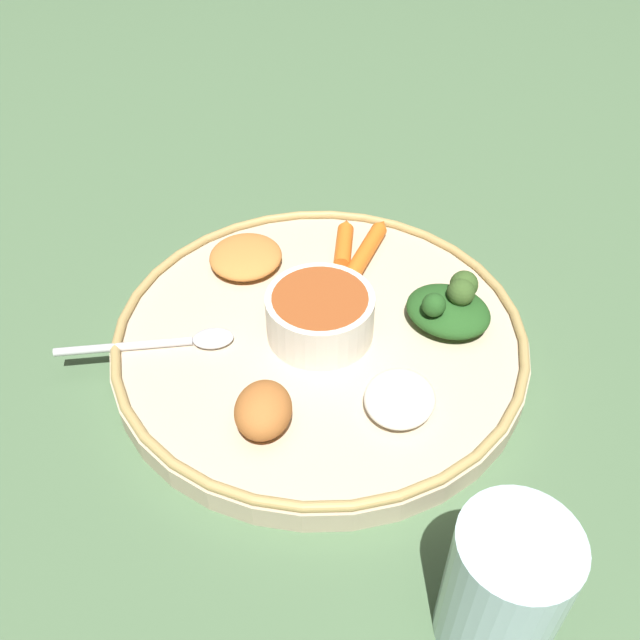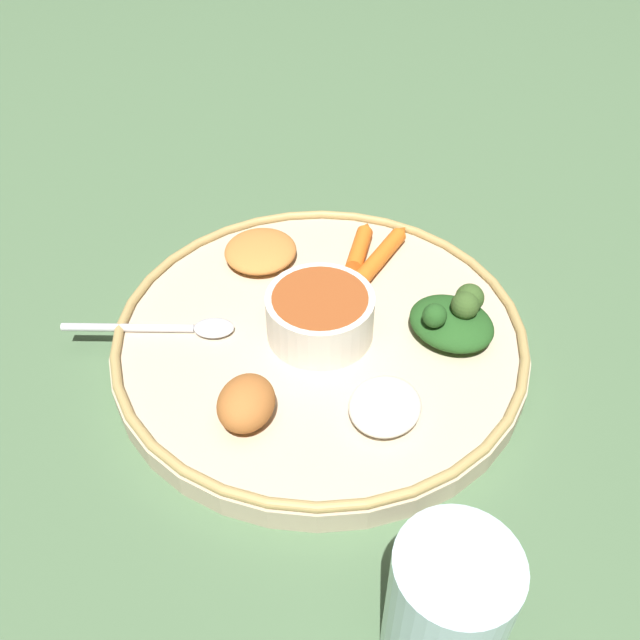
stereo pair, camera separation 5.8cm
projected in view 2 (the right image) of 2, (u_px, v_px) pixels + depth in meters
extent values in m
plane|color=#4C6B47|center=(320.00, 350.00, 0.61)|extent=(2.40, 2.40, 0.00)
cylinder|color=#C6B293|center=(320.00, 342.00, 0.60)|extent=(0.35, 0.35, 0.02)
torus|color=tan|center=(320.00, 330.00, 0.59)|extent=(0.35, 0.35, 0.01)
cylinder|color=silver|center=(320.00, 315.00, 0.58)|extent=(0.09, 0.09, 0.04)
cylinder|color=#99471E|center=(320.00, 300.00, 0.57)|extent=(0.08, 0.08, 0.01)
ellipsoid|color=silver|center=(214.00, 328.00, 0.59)|extent=(0.03, 0.04, 0.01)
cylinder|color=silver|center=(128.00, 328.00, 0.59)|extent=(0.03, 0.11, 0.01)
ellipsoid|color=#23511E|center=(451.00, 323.00, 0.58)|extent=(0.09, 0.09, 0.03)
sphere|color=#385623|center=(470.00, 298.00, 0.57)|extent=(0.02, 0.02, 0.02)
sphere|color=#23511E|center=(435.00, 316.00, 0.56)|extent=(0.02, 0.02, 0.02)
sphere|color=#385623|center=(465.00, 305.00, 0.57)|extent=(0.02, 0.02, 0.02)
cylinder|color=orange|center=(380.00, 257.00, 0.65)|extent=(0.08, 0.04, 0.02)
cone|color=orange|center=(402.00, 231.00, 0.68)|extent=(0.02, 0.02, 0.01)
cylinder|color=orange|center=(359.00, 249.00, 0.66)|extent=(0.06, 0.02, 0.02)
cone|color=orange|center=(366.00, 228.00, 0.69)|extent=(0.02, 0.01, 0.01)
ellipsoid|color=#B2662D|center=(246.00, 403.00, 0.51)|extent=(0.05, 0.04, 0.03)
ellipsoid|color=#C67A38|center=(261.00, 251.00, 0.66)|extent=(0.08, 0.08, 0.02)
ellipsoid|color=silver|center=(385.00, 406.00, 0.52)|extent=(0.07, 0.07, 0.02)
cylinder|color=silver|center=(447.00, 610.00, 0.39)|extent=(0.07, 0.07, 0.10)
cylinder|color=tan|center=(440.00, 636.00, 0.41)|extent=(0.06, 0.06, 0.03)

